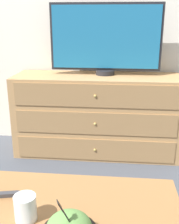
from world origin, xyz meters
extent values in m
plane|color=#474C56|center=(0.00, 0.00, 0.00)|extent=(12.00, 12.00, 0.00)
cube|color=white|center=(0.00, 0.03, 1.30)|extent=(12.00, 0.05, 2.60)
cube|color=tan|center=(0.13, -0.26, 0.36)|extent=(1.47, 0.46, 0.72)
cube|color=#A1794C|center=(0.13, -0.49, 0.12)|extent=(1.35, 0.01, 0.19)
sphere|color=tan|center=(0.13, -0.50, 0.12)|extent=(0.02, 0.02, 0.02)
cube|color=#A1794C|center=(0.13, -0.49, 0.36)|extent=(1.35, 0.01, 0.19)
sphere|color=tan|center=(0.13, -0.50, 0.36)|extent=(0.02, 0.02, 0.02)
cube|color=#A1794C|center=(0.13, -0.49, 0.60)|extent=(1.35, 0.01, 0.19)
sphere|color=tan|center=(0.13, -0.50, 0.60)|extent=(0.02, 0.02, 0.02)
cylinder|color=#232328|center=(0.19, -0.21, 0.74)|extent=(0.17, 0.17, 0.04)
cube|color=#232328|center=(0.19, -0.20, 1.04)|extent=(0.96, 0.04, 0.56)
cube|color=#1E6B9E|center=(0.19, -0.22, 1.04)|extent=(0.92, 0.01, 0.52)
cube|color=#9E6B3D|center=(0.06, -1.79, 0.46)|extent=(1.04, 0.59, 0.02)
cube|color=black|center=(0.16, -1.94, 0.57)|extent=(0.07, 0.04, 0.15)
cube|color=black|center=(0.13, -1.96, 0.64)|extent=(0.02, 0.03, 0.03)
cylinder|color=beige|center=(-0.03, -1.83, 0.50)|extent=(0.08, 0.08, 0.06)
cylinder|color=white|center=(-0.03, -1.83, 0.52)|extent=(0.08, 0.08, 0.10)
camera|label=1|loc=(0.30, -2.68, 1.19)|focal=45.00mm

